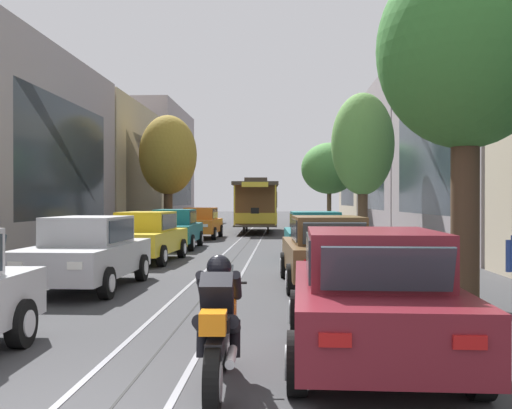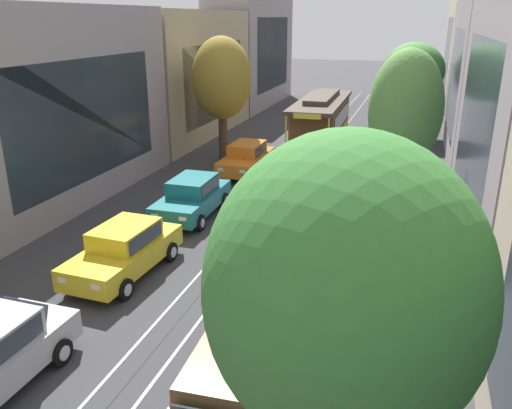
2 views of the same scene
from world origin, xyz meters
TOP-DOWN VIEW (x-y plane):
  - ground_plane at (0.00, 22.41)m, footprint 160.00×160.00m
  - trolley_track_rails at (0.00, 26.02)m, footprint 1.14×64.03m
  - building_facade_left at (-9.51, 27.80)m, footprint 4.87×55.73m
  - building_facade_right at (9.86, 26.76)m, footprint 5.98×55.73m
  - parked_car_silver_second_left at (-2.70, 7.87)m, footprint 2.05×4.38m
  - parked_car_yellow_mid_left at (-2.74, 13.60)m, footprint 2.15×4.42m
  - parked_car_teal_fourth_left at (-2.79, 18.86)m, footprint 2.04×4.38m
  - parked_car_orange_fifth_left at (-2.62, 25.28)m, footprint 2.05×4.38m
  - parked_car_maroon_near_right at (2.65, 2.24)m, footprint 2.08×4.40m
  - parked_car_brown_second_right at (2.60, 8.55)m, footprint 2.14×4.42m
  - parked_car_teal_mid_right at (2.63, 14.17)m, footprint 2.09×4.40m
  - street_tree_kerb_left_second at (-4.75, 27.58)m, footprint 3.18×3.48m
  - street_tree_kerb_right_near at (4.93, 6.04)m, footprint 3.22×3.12m
  - street_tree_kerb_right_second at (5.06, 20.71)m, footprint 2.71×2.46m
  - street_tree_kerb_right_mid at (4.95, 37.39)m, footprint 4.00×4.21m
  - cable_car_trolley at (0.00, 31.71)m, footprint 2.77×9.17m
  - motorcycle_with_rider at (0.94, 1.10)m, footprint 0.56×1.99m

SIDE VIEW (x-z plane):
  - ground_plane at x=0.00m, z-range 0.00..0.00m
  - trolley_track_rails at x=0.00m, z-range 0.00..0.01m
  - motorcycle_with_rider at x=0.94m, z-range -0.04..1.33m
  - parked_car_silver_second_left at x=-2.70m, z-range 0.01..1.59m
  - parked_car_yellow_mid_left at x=-2.74m, z-range 0.01..1.59m
  - parked_car_teal_fourth_left at x=-2.79m, z-range 0.01..1.59m
  - parked_car_orange_fifth_left at x=-2.62m, z-range 0.01..1.59m
  - parked_car_maroon_near_right at x=2.65m, z-range 0.01..1.59m
  - parked_car_brown_second_right at x=2.60m, z-range 0.01..1.59m
  - parked_car_teal_mid_right at x=2.63m, z-range 0.01..1.59m
  - cable_car_trolley at x=0.00m, z-range 0.02..3.30m
  - building_facade_left at x=-9.51m, z-range -0.89..9.22m
  - street_tree_kerb_right_mid at x=4.95m, z-range 1.20..7.29m
  - street_tree_kerb_right_second at x=5.06m, z-range 1.03..7.63m
  - street_tree_kerb_left_second at x=-4.75m, z-range 1.10..7.79m
  - building_facade_right at x=9.86m, z-range -0.48..9.64m
  - street_tree_kerb_right_near at x=4.93m, z-range 1.37..7.91m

